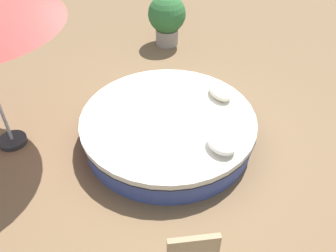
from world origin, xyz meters
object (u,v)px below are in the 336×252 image
Objects in this scene: planter at (167,17)px; throw_pillow_0 at (222,143)px; round_bed at (168,128)px; throw_pillow_1 at (220,92)px.

throw_pillow_0 is at bearing -13.22° from planter.
round_bed is 2.43× the size of planter.
throw_pillow_0 is (0.92, 0.39, 0.32)m from round_bed.
throw_pillow_1 is (-0.13, 1.00, 0.32)m from round_bed.
round_bed is 5.62× the size of throw_pillow_0.
round_bed is 5.57× the size of throw_pillow_1.
throw_pillow_0 is 3.96m from planter.
planter is at bearing 166.78° from throw_pillow_0.
planter reaches higher than round_bed.
throw_pillow_0 is 0.99× the size of throw_pillow_1.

